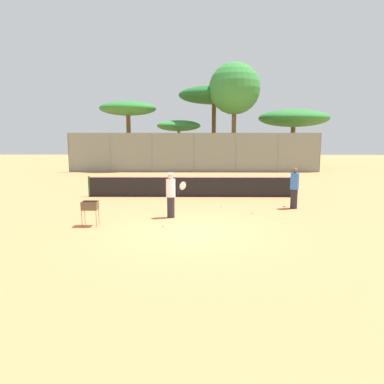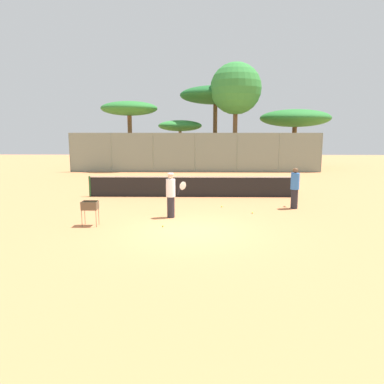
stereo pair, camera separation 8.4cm
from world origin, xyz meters
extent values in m
plane|color=#D37F4C|center=(0.00, 0.00, 0.00)|extent=(80.00, 80.00, 0.00)
cylinder|color=#26592D|center=(-5.36, 6.66, 0.54)|extent=(0.10, 0.10, 1.07)
cylinder|color=#26592D|center=(5.36, 6.66, 0.54)|extent=(0.10, 0.10, 1.07)
cube|color=black|center=(0.00, 6.66, 0.51)|extent=(10.72, 0.01, 1.01)
cube|color=white|center=(0.00, 6.66, 1.04)|extent=(10.72, 0.02, 0.06)
cylinder|color=gray|center=(-10.31, 18.25, 1.60)|extent=(0.08, 0.08, 3.20)
cylinder|color=gray|center=(-6.87, 18.25, 1.60)|extent=(0.08, 0.08, 3.20)
cylinder|color=gray|center=(-3.44, 18.25, 1.60)|extent=(0.08, 0.08, 3.20)
cylinder|color=gray|center=(0.00, 18.25, 1.60)|extent=(0.08, 0.08, 3.20)
cylinder|color=gray|center=(3.44, 18.25, 1.60)|extent=(0.08, 0.08, 3.20)
cylinder|color=gray|center=(6.87, 18.25, 1.60)|extent=(0.08, 0.08, 3.20)
cylinder|color=gray|center=(10.31, 18.25, 1.60)|extent=(0.08, 0.08, 3.20)
cube|color=gray|center=(0.00, 18.25, 1.60)|extent=(20.62, 0.01, 3.20)
cylinder|color=brown|center=(-5.68, 20.33, 2.32)|extent=(0.37, 0.37, 4.65)
ellipsoid|color=#28722D|center=(-5.68, 20.33, 5.25)|extent=(4.84, 4.84, 1.21)
cylinder|color=brown|center=(-1.46, 23.28, 1.65)|extent=(0.29, 0.29, 3.31)
ellipsoid|color=#338438|center=(-1.46, 23.28, 3.82)|extent=(4.11, 4.11, 1.03)
cylinder|color=brown|center=(3.52, 21.14, 2.83)|extent=(0.40, 0.40, 5.65)
sphere|color=#338438|center=(3.52, 21.14, 6.99)|extent=(4.46, 4.46, 4.46)
cylinder|color=brown|center=(1.87, 23.88, 2.92)|extent=(0.40, 0.40, 5.83)
ellipsoid|color=#1E6028|center=(1.87, 23.88, 6.67)|extent=(6.72, 6.72, 1.68)
cylinder|color=brown|center=(9.27, 23.16, 1.85)|extent=(0.43, 0.43, 3.70)
ellipsoid|color=#28722D|center=(9.27, 23.16, 4.51)|extent=(6.49, 6.49, 1.62)
cylinder|color=#26262D|center=(-0.80, 2.00, 0.42)|extent=(0.30, 0.30, 0.84)
cylinder|color=white|center=(-0.80, 2.00, 1.18)|extent=(0.37, 0.37, 0.70)
sphere|color=#DBB28C|center=(-0.80, 2.00, 1.65)|extent=(0.23, 0.23, 0.23)
cylinder|color=white|center=(-0.80, 2.00, 1.74)|extent=(0.24, 0.24, 0.06)
cylinder|color=black|center=(-0.49, 2.19, 1.01)|extent=(0.14, 0.10, 0.27)
ellipsoid|color=silver|center=(-0.34, 2.28, 1.23)|extent=(0.35, 0.23, 0.43)
cylinder|color=#26262D|center=(4.50, 3.80, 0.43)|extent=(0.30, 0.30, 0.86)
cylinder|color=blue|center=(4.50, 3.80, 1.22)|extent=(0.38, 0.38, 0.71)
sphere|color=brown|center=(4.50, 3.80, 1.69)|extent=(0.23, 0.23, 0.23)
cylinder|color=black|center=(4.60, 4.16, 1.04)|extent=(0.07, 0.15, 0.27)
ellipsoid|color=silver|center=(4.65, 4.33, 1.26)|extent=(0.14, 0.39, 0.43)
cylinder|color=brown|center=(-3.87, 0.46, 0.30)|extent=(0.02, 0.02, 0.60)
cylinder|color=brown|center=(-3.36, 0.46, 0.30)|extent=(0.02, 0.02, 0.60)
cylinder|color=brown|center=(-3.87, 0.82, 0.30)|extent=(0.02, 0.02, 0.60)
cylinder|color=brown|center=(-3.36, 0.82, 0.30)|extent=(0.02, 0.02, 0.60)
cube|color=brown|center=(-3.61, 0.64, 0.61)|extent=(0.55, 0.40, 0.01)
cube|color=brown|center=(-3.61, 0.44, 0.75)|extent=(0.55, 0.01, 0.30)
cube|color=brown|center=(-3.61, 0.84, 0.75)|extent=(0.55, 0.01, 0.30)
cube|color=brown|center=(-3.89, 0.64, 0.75)|extent=(0.01, 0.40, 0.30)
cube|color=brown|center=(-3.34, 0.64, 0.75)|extent=(0.01, 0.40, 0.30)
sphere|color=#D1E54C|center=(-3.39, 0.73, 0.70)|extent=(0.07, 0.07, 0.07)
sphere|color=#D1E54C|center=(-3.46, 0.65, 0.65)|extent=(0.07, 0.07, 0.07)
sphere|color=#D1E54C|center=(-3.79, 0.67, 0.65)|extent=(0.07, 0.07, 0.07)
sphere|color=#D1E54C|center=(-3.55, 0.79, 0.70)|extent=(0.07, 0.07, 0.07)
sphere|color=#D1E54C|center=(-3.82, 0.71, 0.65)|extent=(0.07, 0.07, 0.07)
sphere|color=#D1E54C|center=(-3.49, 0.62, 0.70)|extent=(0.07, 0.07, 0.07)
sphere|color=#D1E54C|center=(-3.65, 0.70, 0.70)|extent=(0.07, 0.07, 0.07)
sphere|color=#D1E54C|center=(-3.80, 0.73, 0.65)|extent=(0.07, 0.07, 0.07)
sphere|color=#D1E54C|center=(-3.44, 0.59, 0.65)|extent=(0.07, 0.07, 0.07)
sphere|color=#D1E54C|center=(-3.48, 0.57, 0.65)|extent=(0.07, 0.07, 0.07)
sphere|color=#D1E54C|center=(2.53, 2.77, 0.03)|extent=(0.07, 0.07, 0.07)
sphere|color=#D1E54C|center=(-0.99, 0.53, 0.03)|extent=(0.07, 0.07, 0.07)
sphere|color=#D1E54C|center=(1.34, 4.03, 0.03)|extent=(0.07, 0.07, 0.07)
sphere|color=#D1E54C|center=(-4.71, 5.40, 0.03)|extent=(0.07, 0.07, 0.07)
camera|label=1|loc=(0.20, -12.43, 3.42)|focal=35.00mm
camera|label=2|loc=(0.28, -12.43, 3.42)|focal=35.00mm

